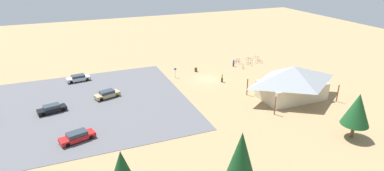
{
  "coord_description": "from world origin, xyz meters",
  "views": [
    {
      "loc": [
        26.44,
        56.33,
        23.67
      ],
      "look_at": [
        5.43,
        4.81,
        1.2
      ],
      "focal_mm": 29.65,
      "sensor_mm": 36.0,
      "label": 1
    }
  ],
  "objects_px": {
    "car_black_far_end": "(52,109)",
    "visitor_near_lot": "(234,63)",
    "bicycle_orange_near_sign": "(238,63)",
    "car_tan_by_curb": "(107,94)",
    "bicycle_green_yard_front": "(250,64)",
    "pine_center": "(357,109)",
    "bicycle_blue_trailside": "(243,67)",
    "bicycle_yellow_lone_east": "(256,58)",
    "car_silver_end_stall": "(78,78)",
    "bike_pavilion": "(293,81)",
    "bicycle_silver_edge_north": "(305,74)",
    "bicycle_silver_yard_right": "(302,71)",
    "visitor_by_pavilion": "(222,78)",
    "bicycle_teal_front_row": "(249,59)",
    "bicycle_purple_back_row": "(305,77)",
    "lot_sign": "(175,71)",
    "bicycle_blue_near_porch": "(238,60)",
    "bicycle_red_edge_south": "(310,72)",
    "bicycle_black_yard_center": "(259,62)",
    "pine_far_east": "(241,154)",
    "bicycle_white_by_bin": "(297,78)",
    "car_red_second_row": "(77,136)"
  },
  "relations": [
    {
      "from": "pine_center",
      "to": "bicycle_silver_edge_north",
      "type": "distance_m",
      "value": 25.74
    },
    {
      "from": "bicycle_silver_yard_right",
      "to": "visitor_by_pavilion",
      "type": "height_order",
      "value": "visitor_by_pavilion"
    },
    {
      "from": "pine_center",
      "to": "bicycle_blue_trailside",
      "type": "xyz_separation_m",
      "value": [
        -1.38,
        -32.24,
        -4.02
      ]
    },
    {
      "from": "bicycle_silver_edge_north",
      "to": "car_tan_by_curb",
      "type": "xyz_separation_m",
      "value": [
        41.26,
        -4.23,
        0.36
      ]
    },
    {
      "from": "bike_pavilion",
      "to": "car_black_far_end",
      "type": "bearing_deg",
      "value": -14.14
    },
    {
      "from": "pine_center",
      "to": "bicycle_blue_near_porch",
      "type": "height_order",
      "value": "pine_center"
    },
    {
      "from": "bicycle_blue_near_porch",
      "to": "car_red_second_row",
      "type": "relative_size",
      "value": 0.34
    },
    {
      "from": "bicycle_red_edge_south",
      "to": "car_silver_end_stall",
      "type": "height_order",
      "value": "car_silver_end_stall"
    },
    {
      "from": "bicycle_green_yard_front",
      "to": "bicycle_orange_near_sign",
      "type": "distance_m",
      "value": 2.84
    },
    {
      "from": "bicycle_green_yard_front",
      "to": "bicycle_orange_near_sign",
      "type": "xyz_separation_m",
      "value": [
        2.07,
        -1.95,
        -0.04
      ]
    },
    {
      "from": "bicycle_teal_front_row",
      "to": "pine_far_east",
      "type": "bearing_deg",
      "value": 57.01
    },
    {
      "from": "bicycle_blue_trailside",
      "to": "bicycle_white_by_bin",
      "type": "bearing_deg",
      "value": 121.31
    },
    {
      "from": "bicycle_teal_front_row",
      "to": "car_red_second_row",
      "type": "height_order",
      "value": "car_red_second_row"
    },
    {
      "from": "bicycle_white_by_bin",
      "to": "bicycle_teal_front_row",
      "type": "bearing_deg",
      "value": -82.31
    },
    {
      "from": "bicycle_yellow_lone_east",
      "to": "bicycle_blue_near_porch",
      "type": "bearing_deg",
      "value": 0.64
    },
    {
      "from": "bicycle_silver_edge_north",
      "to": "bicycle_orange_near_sign",
      "type": "bearing_deg",
      "value": -53.48
    },
    {
      "from": "car_black_far_end",
      "to": "bicycle_red_edge_south",
      "type": "bearing_deg",
      "value": 179.07
    },
    {
      "from": "bicycle_orange_near_sign",
      "to": "visitor_near_lot",
      "type": "height_order",
      "value": "visitor_near_lot"
    },
    {
      "from": "bicycle_silver_yard_right",
      "to": "bicycle_orange_near_sign",
      "type": "xyz_separation_m",
      "value": [
        9.99,
        -10.8,
        0.0
      ]
    },
    {
      "from": "car_black_far_end",
      "to": "visitor_near_lot",
      "type": "height_order",
      "value": "visitor_near_lot"
    },
    {
      "from": "bike_pavilion",
      "to": "bicycle_silver_yard_right",
      "type": "distance_m",
      "value": 15.46
    },
    {
      "from": "bicycle_yellow_lone_east",
      "to": "car_silver_end_stall",
      "type": "distance_m",
      "value": 42.49
    },
    {
      "from": "bicycle_blue_near_porch",
      "to": "bicycle_blue_trailside",
      "type": "xyz_separation_m",
      "value": [
        1.36,
        4.8,
        0.02
      ]
    },
    {
      "from": "bicycle_red_edge_south",
      "to": "car_silver_end_stall",
      "type": "xyz_separation_m",
      "value": [
        47.67,
        -14.18,
        0.34
      ]
    },
    {
      "from": "pine_far_east",
      "to": "bicycle_white_by_bin",
      "type": "distance_m",
      "value": 37.7
    },
    {
      "from": "bicycle_teal_front_row",
      "to": "car_tan_by_curb",
      "type": "height_order",
      "value": "car_tan_by_curb"
    },
    {
      "from": "bicycle_blue_near_porch",
      "to": "bicycle_silver_edge_north",
      "type": "xyz_separation_m",
      "value": [
        -8.48,
        14.23,
        0.0
      ]
    },
    {
      "from": "bike_pavilion",
      "to": "bicycle_red_edge_south",
      "type": "height_order",
      "value": "bike_pavilion"
    },
    {
      "from": "bicycle_blue_near_porch",
      "to": "car_tan_by_curb",
      "type": "xyz_separation_m",
      "value": [
        32.79,
        10.0,
        0.36
      ]
    },
    {
      "from": "car_black_far_end",
      "to": "visitor_near_lot",
      "type": "distance_m",
      "value": 40.54
    },
    {
      "from": "bicycle_red_edge_south",
      "to": "bicycle_black_yard_center",
      "type": "bearing_deg",
      "value": -57.87
    },
    {
      "from": "bicycle_yellow_lone_east",
      "to": "bicycle_white_by_bin",
      "type": "relative_size",
      "value": 1.22
    },
    {
      "from": "bicycle_purple_back_row",
      "to": "bicycle_silver_edge_north",
      "type": "distance_m",
      "value": 2.27
    },
    {
      "from": "bicycle_white_by_bin",
      "to": "bicycle_teal_front_row",
      "type": "distance_m",
      "value": 15.56
    },
    {
      "from": "bike_pavilion",
      "to": "bicycle_black_yard_center",
      "type": "relative_size",
      "value": 8.66
    },
    {
      "from": "visitor_by_pavilion",
      "to": "visitor_near_lot",
      "type": "relative_size",
      "value": 1.01
    },
    {
      "from": "bicycle_silver_edge_north",
      "to": "car_tan_by_curb",
      "type": "distance_m",
      "value": 41.48
    },
    {
      "from": "bicycle_blue_near_porch",
      "to": "bicycle_red_edge_south",
      "type": "height_order",
      "value": "bicycle_blue_near_porch"
    },
    {
      "from": "bicycle_silver_yard_right",
      "to": "visitor_near_lot",
      "type": "bearing_deg",
      "value": -39.01
    },
    {
      "from": "bicycle_silver_yard_right",
      "to": "car_tan_by_curb",
      "type": "height_order",
      "value": "car_tan_by_curb"
    },
    {
      "from": "bicycle_red_edge_south",
      "to": "visitor_by_pavilion",
      "type": "relative_size",
      "value": 1.0
    },
    {
      "from": "bicycle_blue_near_porch",
      "to": "bicycle_silver_yard_right",
      "type": "bearing_deg",
      "value": 126.32
    },
    {
      "from": "bicycle_purple_back_row",
      "to": "lot_sign",
      "type": "bearing_deg",
      "value": -24.23
    },
    {
      "from": "lot_sign",
      "to": "car_silver_end_stall",
      "type": "height_order",
      "value": "lot_sign"
    },
    {
      "from": "car_tan_by_curb",
      "to": "bicycle_green_yard_front",
      "type": "bearing_deg",
      "value": -169.28
    },
    {
      "from": "car_red_second_row",
      "to": "car_tan_by_curb",
      "type": "bearing_deg",
      "value": -114.17
    },
    {
      "from": "bike_pavilion",
      "to": "bicycle_silver_edge_north",
      "type": "distance_m",
      "value": 13.82
    },
    {
      "from": "bicycle_orange_near_sign",
      "to": "pine_far_east",
      "type": "bearing_deg",
      "value": 60.35
    },
    {
      "from": "visitor_near_lot",
      "to": "lot_sign",
      "type": "bearing_deg",
      "value": 7.33
    },
    {
      "from": "visitor_by_pavilion",
      "to": "bicycle_green_yard_front",
      "type": "bearing_deg",
      "value": -146.68
    }
  ]
}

